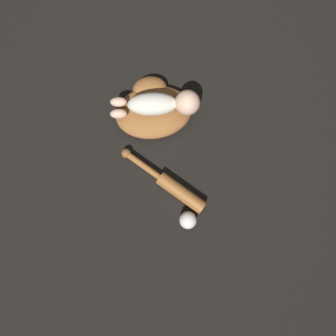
% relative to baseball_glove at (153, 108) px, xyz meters
% --- Properties ---
extents(ground_plane, '(6.00, 6.00, 0.00)m').
position_rel_baseball_glove_xyz_m(ground_plane, '(0.05, -0.02, -0.04)').
color(ground_plane, black).
extents(baseball_glove, '(0.43, 0.39, 0.09)m').
position_rel_baseball_glove_xyz_m(baseball_glove, '(0.00, 0.00, 0.00)').
color(baseball_glove, '#935B2D').
rests_on(baseball_glove, ground).
extents(baby_figure, '(0.40, 0.19, 0.11)m').
position_rel_baseball_glove_xyz_m(baby_figure, '(0.05, -0.01, 0.09)').
color(baby_figure, silver).
rests_on(baby_figure, baseball_glove).
extents(baseball_bat, '(0.43, 0.22, 0.06)m').
position_rel_baseball_glove_xyz_m(baseball_bat, '(0.16, -0.34, -0.01)').
color(baseball_bat, '#9E602D').
rests_on(baseball_bat, ground).
extents(baseball, '(0.08, 0.08, 0.08)m').
position_rel_baseball_glove_xyz_m(baseball, '(0.26, -0.47, -0.01)').
color(baseball, white).
rests_on(baseball, ground).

